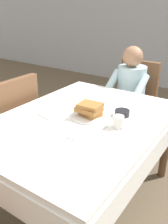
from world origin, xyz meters
TOP-DOWN VIEW (x-y plane):
  - ground_plane at (0.00, 0.00)m, footprint 14.00×14.00m
  - dining_table_main at (0.00, 0.00)m, footprint 1.12×1.52m
  - chair_diner at (-0.07, 1.17)m, footprint 0.44×0.45m
  - diner_person at (-0.07, 1.01)m, footprint 0.40×0.43m
  - chair_left_side at (-0.77, 0.00)m, footprint 0.45×0.44m
  - plate_breakfast at (0.03, 0.06)m, footprint 0.28×0.28m
  - breakfast_stack at (0.04, 0.06)m, footprint 0.18×0.16m
  - cup_coffee at (0.29, 0.03)m, footprint 0.11×0.08m
  - bowl_butter at (0.23, 0.22)m, footprint 0.11×0.11m
  - fork_left_of_plate at (-0.16, 0.04)m, footprint 0.03×0.18m
  - knife_right_of_plate at (0.22, 0.04)m, footprint 0.03×0.20m
  - spoon_near_edge at (0.08, -0.28)m, footprint 0.15×0.04m
  - napkin_folded at (-0.24, -0.08)m, footprint 0.19×0.15m

SIDE VIEW (x-z plane):
  - ground_plane at x=0.00m, z-range 0.00..0.00m
  - chair_diner at x=-0.07m, z-range 0.06..0.99m
  - chair_left_side at x=-0.77m, z-range 0.06..0.99m
  - dining_table_main at x=0.00m, z-range 0.28..1.02m
  - diner_person at x=-0.07m, z-range 0.11..1.23m
  - fork_left_of_plate at x=-0.16m, z-range 0.74..0.74m
  - knife_right_of_plate at x=0.22m, z-range 0.74..0.74m
  - spoon_near_edge at x=0.08m, z-range 0.74..0.74m
  - napkin_folded at x=-0.24m, z-range 0.74..0.75m
  - plate_breakfast at x=0.03m, z-range 0.74..0.76m
  - bowl_butter at x=0.23m, z-range 0.74..0.78m
  - cup_coffee at x=0.29m, z-range 0.74..0.83m
  - breakfast_stack at x=0.04m, z-range 0.76..0.85m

